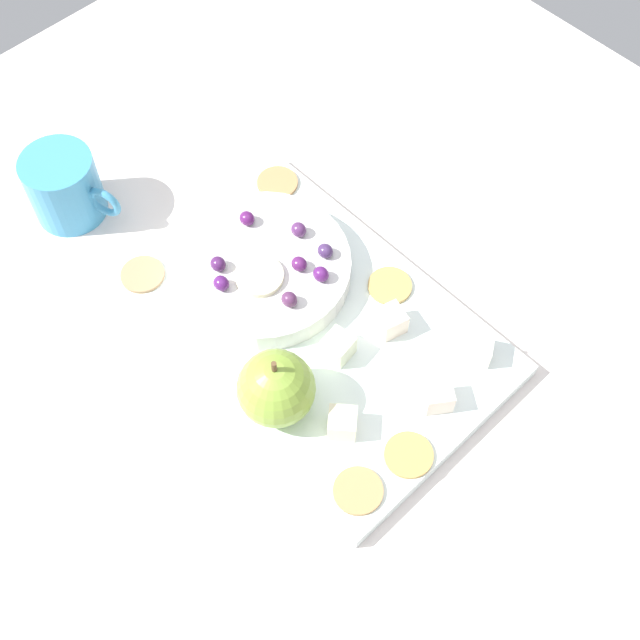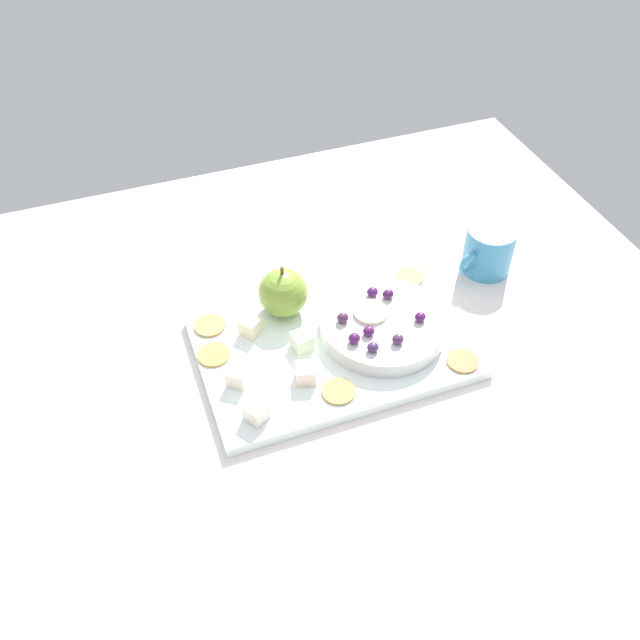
% 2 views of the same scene
% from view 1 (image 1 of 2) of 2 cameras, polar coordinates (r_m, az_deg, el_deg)
% --- Properties ---
extents(table, '(1.11, 1.08, 0.03)m').
position_cam_1_polar(table, '(0.91, -0.25, 0.43)').
color(table, silver).
rests_on(table, ground).
extents(platter, '(0.38, 0.25, 0.02)m').
position_cam_1_polar(platter, '(0.87, -0.60, -0.42)').
color(platter, white).
rests_on(platter, table).
extents(serving_dish, '(0.18, 0.18, 0.03)m').
position_cam_1_polar(serving_dish, '(0.89, -3.85, 3.48)').
color(serving_dish, silver).
rests_on(serving_dish, platter).
extents(apple_whole, '(0.07, 0.07, 0.07)m').
position_cam_1_polar(apple_whole, '(0.79, -2.96, -4.60)').
color(apple_whole, '#80A438').
rests_on(apple_whole, platter).
extents(apple_stem, '(0.01, 0.01, 0.01)m').
position_cam_1_polar(apple_stem, '(0.75, -3.10, -3.14)').
color(apple_stem, brown).
rests_on(apple_stem, apple_whole).
extents(cheese_cube_0, '(0.04, 0.04, 0.03)m').
position_cam_1_polar(cheese_cube_0, '(0.82, 7.77, -5.17)').
color(cheese_cube_0, '#F9E2CC').
rests_on(cheese_cube_0, platter).
extents(cheese_cube_1, '(0.04, 0.04, 0.03)m').
position_cam_1_polar(cheese_cube_1, '(0.85, 10.54, -1.92)').
color(cheese_cube_1, '#F3E3CF').
rests_on(cheese_cube_1, platter).
extents(cheese_cube_2, '(0.03, 0.03, 0.03)m').
position_cam_1_polar(cheese_cube_2, '(0.85, 4.74, -0.06)').
color(cheese_cube_2, '#F9E2C8').
rests_on(cheese_cube_2, platter).
extents(cheese_cube_3, '(0.04, 0.04, 0.03)m').
position_cam_1_polar(cheese_cube_3, '(0.80, 1.50, -6.92)').
color(cheese_cube_3, '#F8ECBF').
rests_on(cheese_cube_3, platter).
extents(cheese_cube_4, '(0.03, 0.03, 0.03)m').
position_cam_1_polar(cheese_cube_4, '(0.83, 1.23, -1.81)').
color(cheese_cube_4, '#EBF2C8').
rests_on(cheese_cube_4, platter).
extents(cracker_0, '(0.05, 0.05, 0.00)m').
position_cam_1_polar(cracker_0, '(0.80, 5.96, -8.98)').
color(cracker_0, tan).
rests_on(cracker_0, platter).
extents(cracker_1, '(0.05, 0.05, 0.00)m').
position_cam_1_polar(cracker_1, '(0.91, -11.80, 3.00)').
color(cracker_1, tan).
rests_on(cracker_1, platter).
extents(cracker_2, '(0.05, 0.05, 0.00)m').
position_cam_1_polar(cracker_2, '(0.89, 4.70, 2.30)').
color(cracker_2, tan).
rests_on(cracker_2, platter).
extents(cracker_3, '(0.05, 0.05, 0.00)m').
position_cam_1_polar(cracker_3, '(0.97, -2.88, 9.18)').
color(cracker_3, '#B0804F').
rests_on(cracker_3, platter).
extents(cracker_4, '(0.05, 0.05, 0.00)m').
position_cam_1_polar(cracker_4, '(0.79, 2.57, -11.36)').
color(cracker_4, tan).
rests_on(cracker_4, platter).
extents(grape_0, '(0.02, 0.02, 0.01)m').
position_cam_1_polar(grape_0, '(0.87, 0.36, 4.65)').
color(grape_0, '#412956').
rests_on(grape_0, serving_dish).
extents(grape_1, '(0.02, 0.02, 0.02)m').
position_cam_1_polar(grape_1, '(0.85, 0.14, 3.02)').
color(grape_1, '#521B62').
rests_on(grape_1, serving_dish).
extents(grape_2, '(0.02, 0.02, 0.02)m').
position_cam_1_polar(grape_2, '(0.89, -1.44, 6.07)').
color(grape_2, '#502758').
rests_on(grape_2, serving_dish).
extents(grape_3, '(0.02, 0.02, 0.01)m').
position_cam_1_polar(grape_3, '(0.85, -6.63, 2.47)').
color(grape_3, '#4F1B61').
rests_on(grape_3, serving_dish).
extents(grape_4, '(0.02, 0.02, 0.02)m').
position_cam_1_polar(grape_4, '(0.84, -2.09, 1.41)').
color(grape_4, '#52294F').
rests_on(grape_4, serving_dish).
extents(grape_5, '(0.02, 0.02, 0.01)m').
position_cam_1_polar(grape_5, '(0.86, -1.30, 3.87)').
color(grape_5, '#531D58').
rests_on(grape_5, serving_dish).
extents(grape_6, '(0.02, 0.02, 0.01)m').
position_cam_1_polar(grape_6, '(0.87, -6.84, 3.75)').
color(grape_6, '#471E52').
rests_on(grape_6, serving_dish).
extents(grape_7, '(0.02, 0.02, 0.01)m').
position_cam_1_polar(grape_7, '(0.90, -4.77, 6.91)').
color(grape_7, '#531958').
rests_on(grape_7, serving_dish).
extents(apple_slice_0, '(0.05, 0.05, 0.01)m').
position_cam_1_polar(apple_slice_0, '(0.86, -4.08, 2.95)').
color(apple_slice_0, beige).
rests_on(apple_slice_0, serving_dish).
extents(cup, '(0.11, 0.08, 0.08)m').
position_cam_1_polar(cup, '(0.98, -16.73, 8.53)').
color(cup, teal).
rests_on(cup, table).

